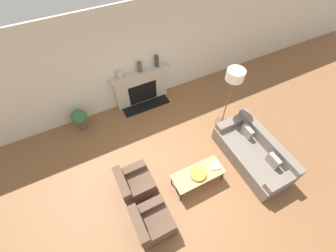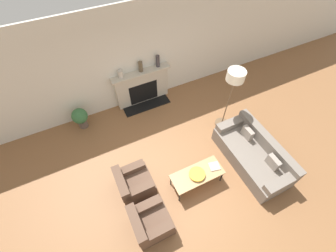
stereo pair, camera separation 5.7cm
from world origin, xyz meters
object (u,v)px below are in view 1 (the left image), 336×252
Objects in this scene: fireplace at (141,87)px; mantel_vase_center_left at (140,67)px; armchair_far at (135,184)px; mantel_vase_center_right at (157,61)px; bowl at (198,174)px; floor_lamp at (234,81)px; potted_plant at (80,118)px; coffee_table at (198,174)px; armchair_near at (152,223)px; couch at (253,153)px; mantel_vase_left at (120,74)px; book at (215,166)px.

mantel_vase_center_left is at bearing 28.47° from fireplace.
mantel_vase_center_right reaches higher than armchair_far.
armchair_far is (-1.28, -2.60, -0.25)m from fireplace.
bowl is at bearing -89.05° from fireplace.
mantel_vase_center_right is at bearing 1.57° from fireplace.
floor_lamp is 4.10m from potted_plant.
coffee_table is at bearing -109.64° from armchair_far.
armchair_near is at bearing -150.48° from floor_lamp.
mantel_vase_center_right reaches higher than couch.
mantel_vase_center_right is (-1.11, 1.87, -0.30)m from floor_lamp.
mantel_vase_center_right is at bearing 5.43° from potted_plant.
bowl is at bearing -79.08° from mantel_vase_left.
coffee_table is at bearing -93.29° from couch.
fireplace is 3.09m from coffee_table.
mantel_vase_center_right is (1.09, 0.00, 0.06)m from mantel_vase_left.
mantel_vase_center_right is at bearing -27.18° from armchair_near.
mantel_vase_left reaches higher than book.
mantel_vase_center_left is at bearing -153.49° from couch.
armchair_far is 2.52× the size of mantel_vase_center_left.
potted_plant is at bearing 124.77° from coffee_table.
bowl is at bearing -92.73° from couch.
mantel_vase_center_right is (0.46, 3.10, 0.85)m from coffee_table.
bowl is (0.05, -3.10, -0.05)m from fireplace.
armchair_near is at bearing -101.64° from mantel_vase_left.
book is (-1.10, 0.08, 0.16)m from couch.
book is 2.01m from floor_lamp.
bowl is (-1.57, 0.07, 0.19)m from couch.
armchair_near is 4.09m from mantel_vase_center_right.
couch is 3.69m from mantel_vase_center_left.
mantel_vase_left reaches higher than fireplace.
potted_plant is (-1.91, -0.22, -0.15)m from fireplace.
couch is at bearing -39.90° from potted_plant.
armchair_near reaches higher than book.
mantel_vase_center_right reaches higher than potted_plant.
book is 0.42× the size of potted_plant.
floor_lamp reaches higher than mantel_vase_left.
couch is 5.99× the size of mantel_vase_center_right.
fireplace is 0.86m from mantel_vase_left.
book is 3.76m from potted_plant.
mantel_vase_center_right is (1.81, 2.62, 0.98)m from armchair_far.
bowl is at bearing -142.28° from floor_lamp.
armchair_near is 3.72m from mantel_vase_left.
couch is at bearing -2.73° from bowl.
floor_lamp is (2.93, 0.74, 1.28)m from armchair_far.
armchair_near is 2.23× the size of mantel_vase_center_right.
potted_plant is at bearing 124.33° from bowl.
couch is 5.59× the size of bowl.
fireplace is 1.93m from potted_plant.
mantel_vase_center_right is at bearing 102.26° from book.
potted_plant is (-2.43, 2.87, -0.07)m from book.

